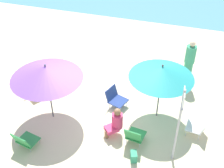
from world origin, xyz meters
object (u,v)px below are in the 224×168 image
Objects in this scene: beach_chair_a at (198,126)px; beach_chair_b at (115,98)px; umbrella_purple at (46,72)px; person_b at (116,122)px; warning_sign at (180,118)px; beach_chair_d at (25,140)px; person_a at (189,63)px; beach_chair_c at (34,86)px; beach_bag at (134,156)px; umbrella_teal at (162,72)px; beach_chair_e at (134,135)px.

beach_chair_b reaches higher than beach_chair_a.
umbrella_purple is 2.40m from beach_chair_b.
umbrella_purple reaches higher than person_b.
warning_sign is at bearing -8.15° from umbrella_purple.
beach_chair_b is 3.02m from beach_chair_d.
person_a is at bearing 84.68° from warning_sign.
beach_chair_a is at bearing 8.56° from beach_chair_b.
beach_chair_a is 0.79× the size of beach_chair_c.
person_b is at bearing 133.72° from beach_bag.
warning_sign reaches higher than beach_chair_b.
beach_chair_c is 1.17× the size of beach_chair_d.
umbrella_teal is at bearing -42.33° from beach_chair_d.
person_b is at bearing -131.91° from umbrella_teal.
beach_chair_d is (-4.46, -1.90, -0.03)m from beach_chair_a.
beach_chair_e is at bearing -13.00° from person_a.
person_b is at bearing -3.80° from umbrella_purple.
umbrella_teal is 4.19m from beach_chair_d.
beach_chair_e is (2.81, 1.01, 0.04)m from beach_chair_d.
beach_chair_e is at bearing 102.22° from beach_bag.
umbrella_teal is at bearing -14.07° from person_a.
beach_chair_a is at bearing 57.48° from warning_sign.
beach_chair_b is 1.68m from beach_chair_e.
umbrella_teal reaches higher than beach_bag.
person_b is 2.01m from warning_sign.
beach_chair_a is 5.36m from beach_chair_c.
warning_sign is (2.05, -1.58, 1.17)m from beach_chair_b.
beach_bag is (2.93, 0.46, -0.15)m from beach_chair_d.
umbrella_purple is 2.81× the size of beach_chair_b.
umbrella_teal is 4.30m from beach_chair_c.
beach_chair_c is at bearing 80.32° from beach_chair_e.
umbrella_teal is at bearing -175.92° from person_b.
person_a is (3.73, 2.90, -0.83)m from umbrella_purple.
beach_chair_c is at bearing -156.21° from beach_chair_b.
umbrella_purple is at bearing -162.17° from umbrella_teal.
beach_bag is (3.82, -1.72, -0.21)m from beach_chair_c.
warning_sign reaches higher than person_b.
umbrella_teal is 1.12× the size of person_a.
beach_chair_a is (1.25, -0.42, -1.33)m from umbrella_teal.
umbrella_teal is at bearing 16.26° from beach_chair_b.
beach_chair_d is 0.38× the size of person_a.
beach_chair_a is at bearing -53.77° from beach_chair_e.
umbrella_teal is 2.01× the size of person_b.
beach_chair_b is 0.31× the size of warning_sign.
beach_chair_c is 2.35m from beach_chair_d.
beach_chair_b is at bearing -25.91° from beach_chair_d.
beach_chair_c is 1.14× the size of beach_chair_e.
beach_chair_e is 0.60m from beach_bag.
beach_chair_a is at bearing -18.62° from umbrella_teal.
beach_chair_e is at bearing 34.97° from beach_chair_a.
warning_sign is at bearing 17.79° from beach_chair_c.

